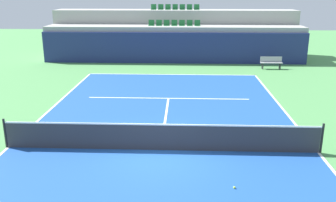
# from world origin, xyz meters

# --- Properties ---
(ground_plane) EXTENTS (80.00, 80.00, 0.00)m
(ground_plane) POSITION_xyz_m (0.00, 0.00, 0.00)
(ground_plane) COLOR #4C8C4C
(court_surface) EXTENTS (11.00, 24.00, 0.01)m
(court_surface) POSITION_xyz_m (0.00, 0.00, 0.01)
(court_surface) COLOR #1E4C99
(court_surface) RESTS_ON ground_plane
(baseline_far) EXTENTS (11.00, 0.10, 0.00)m
(baseline_far) POSITION_xyz_m (0.00, 11.95, 0.01)
(baseline_far) COLOR white
(baseline_far) RESTS_ON court_surface
(sideline_left) EXTENTS (0.10, 24.00, 0.00)m
(sideline_left) POSITION_xyz_m (-5.45, 0.00, 0.01)
(sideline_left) COLOR white
(sideline_left) RESTS_ON court_surface
(sideline_right) EXTENTS (0.10, 24.00, 0.00)m
(sideline_right) POSITION_xyz_m (5.45, 0.00, 0.01)
(sideline_right) COLOR white
(sideline_right) RESTS_ON court_surface
(service_line_far) EXTENTS (8.26, 0.10, 0.00)m
(service_line_far) POSITION_xyz_m (0.00, 6.40, 0.01)
(service_line_far) COLOR white
(service_line_far) RESTS_ON court_surface
(centre_service_line) EXTENTS (0.10, 6.40, 0.00)m
(centre_service_line) POSITION_xyz_m (0.00, 3.20, 0.01)
(centre_service_line) COLOR white
(centre_service_line) RESTS_ON court_surface
(back_wall) EXTENTS (19.86, 0.30, 2.31)m
(back_wall) POSITION_xyz_m (0.00, 15.92, 1.16)
(back_wall) COLOR navy
(back_wall) RESTS_ON ground_plane
(stands_tier_lower) EXTENTS (19.86, 2.40, 2.68)m
(stands_tier_lower) POSITION_xyz_m (0.00, 17.27, 1.34)
(stands_tier_lower) COLOR #9E9E99
(stands_tier_lower) RESTS_ON ground_plane
(stands_tier_upper) EXTENTS (19.86, 2.40, 3.76)m
(stands_tier_upper) POSITION_xyz_m (0.00, 19.67, 1.88)
(stands_tier_upper) COLOR #9E9E99
(stands_tier_upper) RESTS_ON ground_plane
(seating_row_lower) EXTENTS (4.02, 0.44, 0.44)m
(seating_row_lower) POSITION_xyz_m (-0.00, 17.36, 2.80)
(seating_row_lower) COLOR #1E6633
(seating_row_lower) RESTS_ON stands_tier_lower
(seating_row_upper) EXTENTS (4.02, 0.44, 0.44)m
(seating_row_upper) POSITION_xyz_m (-0.00, 19.76, 3.89)
(seating_row_upper) COLOR #1E6633
(seating_row_upper) RESTS_ON stands_tier_upper
(tennis_net) EXTENTS (11.08, 0.08, 1.07)m
(tennis_net) POSITION_xyz_m (0.00, 0.00, 0.51)
(tennis_net) COLOR black
(tennis_net) RESTS_ON court_surface
(player_bench) EXTENTS (1.50, 0.40, 0.85)m
(player_bench) POSITION_xyz_m (6.92, 14.11, 0.51)
(player_bench) COLOR #99999E
(player_bench) RESTS_ON ground_plane
(tennis_ball_1) EXTENTS (0.07, 0.07, 0.07)m
(tennis_ball_1) POSITION_xyz_m (2.24, -2.53, 0.04)
(tennis_ball_1) COLOR #CCE033
(tennis_ball_1) RESTS_ON court_surface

